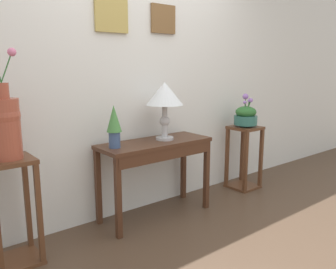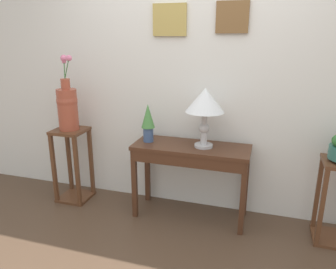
% 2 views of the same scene
% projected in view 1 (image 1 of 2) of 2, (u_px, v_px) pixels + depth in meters
% --- Properties ---
extents(ground_plane, '(12.00, 12.00, 0.01)m').
position_uv_depth(ground_plane, '(238.00, 265.00, 2.46)').
color(ground_plane, '#4C3828').
extents(back_wall_with_art, '(9.00, 0.13, 2.80)m').
position_uv_depth(back_wall_with_art, '(133.00, 66.00, 3.20)').
color(back_wall_with_art, silver).
rests_on(back_wall_with_art, ground).
extents(console_table, '(1.07, 0.41, 0.72)m').
position_uv_depth(console_table, '(157.00, 153.00, 3.13)').
color(console_table, '#472819').
rests_on(console_table, ground).
extents(table_lamp, '(0.34, 0.34, 0.53)m').
position_uv_depth(table_lamp, '(165.00, 96.00, 3.12)').
color(table_lamp, '#B7B7BC').
rests_on(table_lamp, console_table).
extents(potted_plant_on_console, '(0.13, 0.13, 0.36)m').
position_uv_depth(potted_plant_on_console, '(114.00, 124.00, 2.83)').
color(potted_plant_on_console, '#3D5684').
rests_on(potted_plant_on_console, console_table).
extents(pedestal_stand_left, '(0.32, 0.32, 0.78)m').
position_uv_depth(pedestal_stand_left, '(13.00, 212.00, 2.40)').
color(pedestal_stand_left, '#56331E').
rests_on(pedestal_stand_left, ground).
extents(flower_vase_tall_left, '(0.21, 0.21, 0.74)m').
position_uv_depth(flower_vase_tall_left, '(5.00, 122.00, 2.28)').
color(flower_vase_tall_left, '#9E4733').
rests_on(flower_vase_tall_left, pedestal_stand_left).
extents(pedestal_stand_right, '(0.32, 0.32, 0.73)m').
position_uv_depth(pedestal_stand_right, '(244.00, 157.00, 3.95)').
color(pedestal_stand_right, '#56331E').
rests_on(pedestal_stand_right, ground).
extents(planter_bowl_wide_right, '(0.26, 0.26, 0.37)m').
position_uv_depth(planter_bowl_wide_right, '(246.00, 116.00, 3.86)').
color(planter_bowl_wide_right, '#2D665B').
rests_on(planter_bowl_wide_right, pedestal_stand_right).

